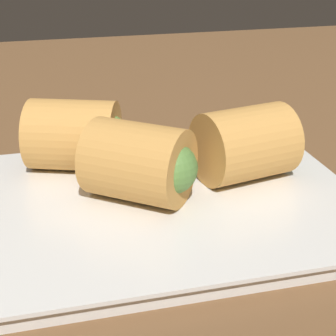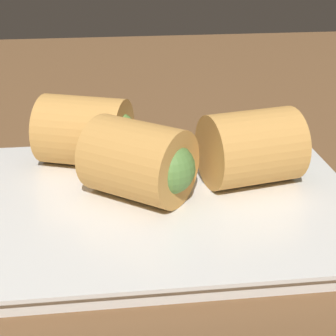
{
  "view_description": "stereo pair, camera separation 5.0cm",
  "coord_description": "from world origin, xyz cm",
  "views": [
    {
      "loc": [
        7.0,
        40.51,
        23.51
      ],
      "look_at": [
        -2.79,
        2.53,
        5.92
      ],
      "focal_mm": 60.0,
      "sensor_mm": 36.0,
      "label": 1
    },
    {
      "loc": [
        2.08,
        41.45,
        23.51
      ],
      "look_at": [
        -2.79,
        2.53,
        5.92
      ],
      "focal_mm": 60.0,
      "sensor_mm": 36.0,
      "label": 2
    }
  ],
  "objects": [
    {
      "name": "roll_front_right",
      "position": [
        -10.28,
        0.62,
        6.52
      ],
      "size": [
        8.93,
        7.44,
        6.05
      ],
      "color": "#D19347",
      "rests_on": "serving_plate"
    },
    {
      "name": "serving_plate",
      "position": [
        -2.79,
        2.53,
        2.76
      ],
      "size": [
        29.62,
        23.84,
        1.5
      ],
      "color": "silver",
      "rests_on": "table_surface"
    },
    {
      "name": "table_surface",
      "position": [
        0.0,
        0.0,
        1.0
      ],
      "size": [
        180.0,
        140.0,
        2.0
      ],
      "color": "brown",
      "rests_on": "ground"
    },
    {
      "name": "roll_front_left",
      "position": [
        -0.92,
        2.52,
        6.52
      ],
      "size": [
        9.55,
        9.33,
        6.05
      ],
      "color": "#D19347",
      "rests_on": "serving_plate"
    },
    {
      "name": "roll_back_left",
      "position": [
        3.17,
        -4.67,
        6.52
      ],
      "size": [
        9.09,
        8.23,
        6.05
      ],
      "color": "#D19347",
      "rests_on": "serving_plate"
    },
    {
      "name": "spoon",
      "position": [
        -4.63,
        -11.16,
        2.6
      ],
      "size": [
        15.36,
        8.09,
        1.32
      ],
      "color": "silver",
      "rests_on": "table_surface"
    }
  ]
}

